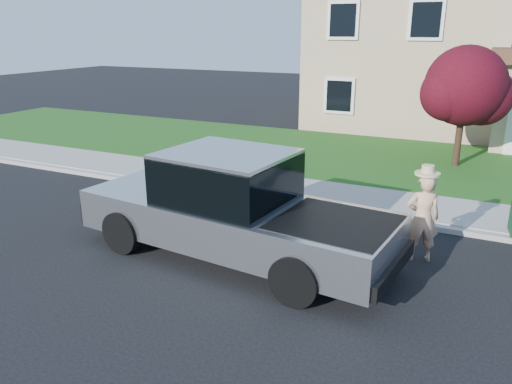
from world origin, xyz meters
The scene contains 8 objects.
ground centered at (0.00, 0.00, 0.00)m, with size 80.00×80.00×0.00m, color black.
curb centered at (1.00, 2.90, 0.06)m, with size 40.00×0.20×0.12m, color gray.
sidewalk centered at (1.00, 4.00, 0.07)m, with size 40.00×2.00×0.15m, color gray.
lawn centered at (1.00, 8.50, 0.05)m, with size 40.00×7.00×0.10m, color #214D16.
house centered at (1.31, 16.38, 3.17)m, with size 14.00×11.30×6.85m.
pickup_truck centered at (-0.53, -0.18, 0.98)m, with size 6.55×2.80×2.09m.
woman centered at (2.80, 1.20, 0.90)m, with size 0.73×0.60×1.90m.
ornamental_tree centered at (2.89, 8.68, 2.49)m, with size 2.72×2.46×3.74m.
Camera 1 is at (3.74, -8.13, 4.28)m, focal length 35.00 mm.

